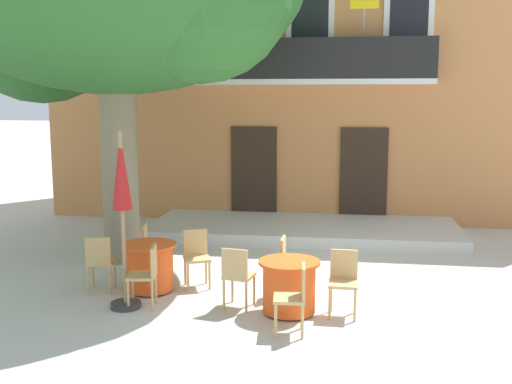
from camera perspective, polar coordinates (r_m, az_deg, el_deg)
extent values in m
plane|color=beige|center=(9.90, 6.20, -8.91)|extent=(120.00, 120.00, 0.00)
cube|color=#CC844C|center=(16.45, 5.48, 11.47)|extent=(13.00, 4.00, 7.50)
cube|color=#332319|center=(14.68, -0.19, 1.63)|extent=(1.10, 0.08, 2.30)
cube|color=#332319|center=(14.51, 10.01, 1.41)|extent=(1.10, 0.08, 2.30)
cube|color=silver|center=(14.80, -3.78, 15.26)|extent=(1.10, 0.08, 1.90)
cube|color=black|center=(14.77, -3.80, 15.27)|extent=(0.84, 0.04, 1.60)
cube|color=silver|center=(14.49, 5.07, 15.38)|extent=(1.10, 0.08, 1.90)
cube|color=black|center=(14.46, 5.06, 15.39)|extent=(0.84, 0.04, 1.60)
cube|color=silver|center=(14.52, 14.08, 15.14)|extent=(1.10, 0.08, 1.90)
cube|color=black|center=(14.49, 14.09, 15.15)|extent=(0.84, 0.04, 1.60)
cube|color=silver|center=(14.12, 4.92, 10.22)|extent=(5.60, 0.65, 0.12)
cube|color=black|center=(13.85, 4.87, 12.35)|extent=(5.60, 0.06, 0.90)
cylinder|color=#B2B2B7|center=(14.18, -0.09, 15.96)|extent=(0.04, 0.95, 1.33)
cube|color=white|center=(13.78, -0.38, 17.42)|extent=(0.60, 0.29, 0.38)
cylinder|color=#B2B2B7|center=(14.02, 10.05, 15.90)|extent=(0.04, 0.95, 1.33)
cylinder|color=#47423D|center=(14.48, -4.35, 11.05)|extent=(0.29, 0.29, 0.31)
ellipsoid|color=#4C8E38|center=(14.50, -4.37, 12.61)|extent=(0.38, 0.38, 0.48)
cylinder|color=slate|center=(14.27, 0.24, 11.00)|extent=(0.27, 0.27, 0.26)
ellipsoid|color=#38843D|center=(14.29, 0.24, 12.50)|extent=(0.35, 0.35, 0.49)
cylinder|color=#995638|center=(14.15, 4.94, 10.95)|extent=(0.28, 0.28, 0.24)
ellipsoid|color=#4C8E38|center=(14.16, 4.95, 12.18)|extent=(0.36, 0.36, 0.36)
cylinder|color=#47423D|center=(14.12, 9.68, 10.83)|extent=(0.26, 0.26, 0.23)
ellipsoid|color=#2D7533|center=(14.13, 9.71, 11.83)|extent=(0.34, 0.34, 0.26)
cylinder|color=#47423D|center=(14.19, 14.41, 10.73)|extent=(0.28, 0.28, 0.26)
ellipsoid|color=#2D7533|center=(14.20, 14.46, 11.86)|extent=(0.37, 0.37, 0.30)
cube|color=silver|center=(13.47, 4.46, -3.50)|extent=(6.69, 2.59, 0.25)
cylinder|color=#7F755B|center=(11.37, -12.57, 1.59)|extent=(0.65, 0.65, 3.22)
sphere|color=#286028|center=(12.92, -19.64, 15.33)|extent=(3.38, 3.38, 3.38)
cylinder|color=#EA561E|center=(9.74, -9.92, -7.02)|extent=(0.74, 0.74, 0.68)
cylinder|color=#EA561E|center=(9.65, -9.98, -4.90)|extent=(0.86, 0.86, 0.04)
cylinder|color=#2D2823|center=(9.84, -9.87, -9.00)|extent=(0.44, 0.44, 0.03)
cylinder|color=tan|center=(10.11, -14.97, -7.45)|extent=(0.04, 0.04, 0.45)
cylinder|color=tan|center=(10.04, -13.07, -7.49)|extent=(0.04, 0.04, 0.45)
cylinder|color=tan|center=(9.80, -15.43, -8.01)|extent=(0.04, 0.04, 0.45)
cylinder|color=tan|center=(9.72, -13.46, -8.06)|extent=(0.04, 0.04, 0.45)
cube|color=tan|center=(9.85, -14.29, -6.38)|extent=(0.47, 0.47, 0.04)
cube|color=tan|center=(9.62, -14.57, -5.34)|extent=(0.38, 0.11, 0.42)
cylinder|color=tan|center=(8.94, -11.86, -9.51)|extent=(0.04, 0.04, 0.45)
cylinder|color=tan|center=(9.26, -11.48, -8.85)|extent=(0.04, 0.04, 0.45)
cylinder|color=tan|center=(8.89, -9.68, -9.56)|extent=(0.04, 0.04, 0.45)
cylinder|color=tan|center=(9.21, -9.37, -8.89)|extent=(0.04, 0.04, 0.45)
cube|color=tan|center=(9.00, -10.64, -7.72)|extent=(0.46, 0.46, 0.04)
cube|color=tan|center=(8.91, -9.54, -6.32)|extent=(0.11, 0.38, 0.42)
cylinder|color=tan|center=(9.72, -4.36, -7.84)|extent=(0.04, 0.04, 0.45)
cylinder|color=tan|center=(9.67, -6.37, -7.95)|extent=(0.04, 0.04, 0.45)
cylinder|color=tan|center=(10.04, -4.68, -7.28)|extent=(0.04, 0.04, 0.45)
cylinder|color=tan|center=(9.99, -6.62, -7.39)|extent=(0.04, 0.04, 0.45)
cube|color=tan|center=(9.79, -5.53, -6.24)|extent=(0.52, 0.52, 0.04)
cube|color=tan|center=(9.90, -5.70, -4.68)|extent=(0.37, 0.18, 0.42)
cylinder|color=tan|center=(10.64, -8.30, -6.41)|extent=(0.04, 0.04, 0.45)
cylinder|color=tan|center=(10.31, -8.51, -6.91)|extent=(0.04, 0.04, 0.45)
cylinder|color=tan|center=(10.68, -10.12, -6.40)|extent=(0.04, 0.04, 0.45)
cylinder|color=tan|center=(10.36, -10.39, -6.89)|extent=(0.04, 0.04, 0.45)
cube|color=tan|center=(10.43, -9.37, -5.36)|extent=(0.47, 0.47, 0.04)
cube|color=tan|center=(10.40, -10.38, -4.12)|extent=(0.11, 0.38, 0.42)
cylinder|color=#EA561E|center=(8.67, 3.11, -8.93)|extent=(0.74, 0.74, 0.68)
cylinder|color=#EA561E|center=(8.56, 3.14, -6.57)|extent=(0.86, 0.86, 0.04)
cylinder|color=#2D2823|center=(8.78, 3.09, -11.13)|extent=(0.44, 0.44, 0.03)
cylinder|color=tan|center=(8.49, 9.23, -10.45)|extent=(0.04, 0.04, 0.45)
cylinder|color=tan|center=(8.50, 6.90, -10.37)|extent=(0.04, 0.04, 0.45)
cylinder|color=tan|center=(8.81, 9.28, -9.72)|extent=(0.04, 0.04, 0.45)
cylinder|color=tan|center=(8.82, 7.04, -9.65)|extent=(0.04, 0.04, 0.45)
cube|color=tan|center=(8.58, 8.15, -8.50)|extent=(0.41, 0.41, 0.04)
cube|color=tan|center=(8.69, 8.23, -6.69)|extent=(0.38, 0.05, 0.42)
cylinder|color=tan|center=(9.57, 4.74, -8.11)|extent=(0.04, 0.04, 0.45)
cylinder|color=tan|center=(9.24, 4.56, -8.73)|extent=(0.04, 0.04, 0.45)
cylinder|color=tan|center=(9.60, 2.70, -8.03)|extent=(0.04, 0.04, 0.45)
cylinder|color=tan|center=(9.28, 2.45, -8.64)|extent=(0.04, 0.04, 0.45)
cube|color=tan|center=(9.35, 3.63, -6.94)|extent=(0.41, 0.41, 0.04)
cube|color=tan|center=(9.31, 2.53, -5.54)|extent=(0.05, 0.38, 0.42)
cylinder|color=tan|center=(9.14, -2.22, -8.91)|extent=(0.04, 0.04, 0.45)
cylinder|color=tan|center=(9.03, -0.18, -9.13)|extent=(0.04, 0.04, 0.45)
cylinder|color=tan|center=(8.84, -3.03, -9.55)|extent=(0.04, 0.04, 0.45)
cylinder|color=tan|center=(8.73, -0.92, -9.79)|extent=(0.04, 0.04, 0.45)
cube|color=tan|center=(8.86, -1.60, -7.84)|extent=(0.47, 0.47, 0.04)
cube|color=tan|center=(8.63, -2.02, -6.70)|extent=(0.38, 0.11, 0.42)
cylinder|color=tan|center=(7.85, 1.83, -12.00)|extent=(0.04, 0.04, 0.45)
cylinder|color=tan|center=(8.17, 1.89, -11.14)|extent=(0.04, 0.04, 0.45)
cylinder|color=tan|center=(7.85, 4.37, -12.02)|extent=(0.04, 0.04, 0.45)
cylinder|color=tan|center=(8.17, 4.32, -11.16)|extent=(0.04, 0.04, 0.45)
cube|color=tan|center=(7.92, 3.12, -9.91)|extent=(0.44, 0.44, 0.04)
cube|color=tan|center=(7.85, 4.46, -8.34)|extent=(0.08, 0.38, 0.42)
cylinder|color=#997A56|center=(8.84, -12.34, -2.70)|extent=(0.06, 0.06, 2.55)
cylinder|color=#333333|center=(9.17, -12.07, -10.28)|extent=(0.44, 0.44, 0.08)
cone|color=#B21E1E|center=(8.72, -12.49, 1.97)|extent=(0.28, 0.28, 1.10)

